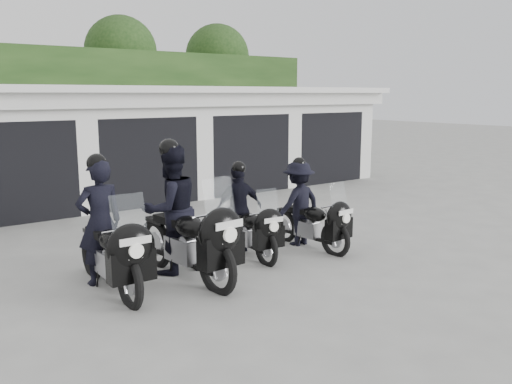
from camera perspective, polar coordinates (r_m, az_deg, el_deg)
ground at (r=9.31m, az=4.09°, el=-7.06°), size 80.00×80.00×0.00m
garage_block at (r=15.93m, az=-15.19°, el=5.09°), size 16.40×6.80×2.96m
background_vegetation at (r=20.58m, az=-19.49°, el=9.72°), size 20.00×3.90×5.80m
police_bike_a at (r=7.97m, az=-15.34°, el=-4.48°), size 0.72×2.29×2.00m
police_bike_b at (r=8.33m, az=-8.14°, el=-2.70°), size 1.04×2.49×2.17m
police_bike_c at (r=9.43m, az=-1.33°, el=-2.35°), size 0.95×1.92×1.67m
police_bike_d at (r=9.94m, az=5.10°, el=-1.68°), size 1.05×1.94×1.69m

